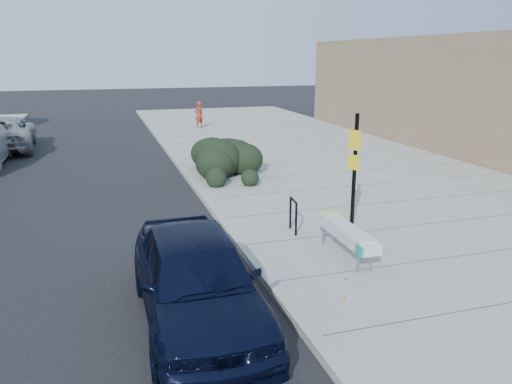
# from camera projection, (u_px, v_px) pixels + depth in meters

# --- Properties ---
(ground) EXTENTS (120.00, 120.00, 0.00)m
(ground) POSITION_uv_depth(u_px,v_px,m) (243.00, 251.00, 11.30)
(ground) COLOR black
(ground) RESTS_ON ground
(sidewalk_near) EXTENTS (11.20, 50.00, 0.15)m
(sidewalk_near) POSITION_uv_depth(u_px,v_px,m) (357.00, 180.00, 17.49)
(sidewalk_near) COLOR gray
(sidewalk_near) RESTS_ON ground
(curb_near) EXTENTS (0.22, 50.00, 0.17)m
(curb_near) POSITION_uv_depth(u_px,v_px,m) (200.00, 192.00, 15.88)
(curb_near) COLOR #9E9E99
(curb_near) RESTS_ON ground
(bench) EXTENTS (0.52, 2.23, 0.67)m
(bench) POSITION_uv_depth(u_px,v_px,m) (346.00, 233.00, 10.51)
(bench) COLOR gray
(bench) RESTS_ON sidewalk_near
(bike_rack) EXTENTS (0.11, 0.56, 0.82)m
(bike_rack) POSITION_uv_depth(u_px,v_px,m) (293.00, 212.00, 11.97)
(bike_rack) COLOR black
(bike_rack) RESTS_ON sidewalk_near
(sign_post) EXTENTS (0.17, 0.31, 2.87)m
(sign_post) POSITION_uv_depth(u_px,v_px,m) (354.00, 167.00, 11.60)
(sign_post) COLOR black
(sign_post) RESTS_ON sidewalk_near
(hedge) EXTENTS (2.32, 4.13, 1.49)m
(hedge) POSITION_uv_depth(u_px,v_px,m) (230.00, 153.00, 17.94)
(hedge) COLOR black
(hedge) RESTS_ON sidewalk_near
(sedan_navy) EXTENTS (1.88, 4.63, 1.57)m
(sedan_navy) POSITION_uv_depth(u_px,v_px,m) (197.00, 278.00, 8.09)
(sedan_navy) COLOR black
(sedan_navy) RESTS_ON ground
(suv_silver) EXTENTS (2.98, 5.80, 1.56)m
(suv_silver) POSITION_uv_depth(u_px,v_px,m) (3.00, 133.00, 23.22)
(suv_silver) COLOR #949699
(suv_silver) RESTS_ON ground
(pedestrian) EXTENTS (0.68, 0.59, 1.56)m
(pedestrian) POSITION_uv_depth(u_px,v_px,m) (199.00, 115.00, 29.31)
(pedestrian) COLOR maroon
(pedestrian) RESTS_ON sidewalk_near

